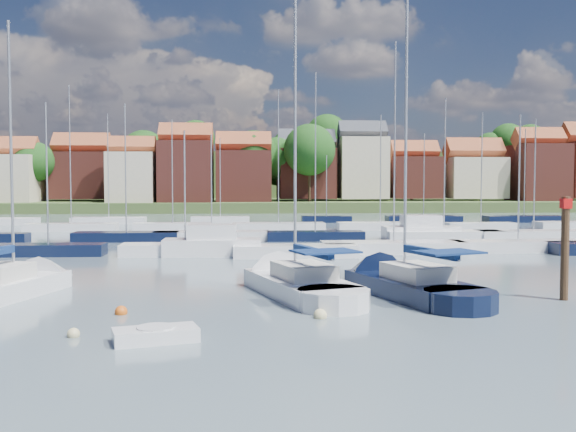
{
  "coord_description": "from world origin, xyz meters",
  "views": [
    {
      "loc": [
        -2.98,
        -26.61,
        5.29
      ],
      "look_at": [
        -0.19,
        14.0,
        3.15
      ],
      "focal_mm": 40.0,
      "sensor_mm": 36.0,
      "label": 1
    }
  ],
  "objects": [
    {
      "name": "buoy_e",
      "position": [
        1.76,
        6.65,
        0.0
      ],
      "size": [
        0.44,
        0.44,
        0.44
      ],
      "primitive_type": "sphere",
      "color": "#D85914",
      "rests_on": "ground"
    },
    {
      "name": "far_shore_town",
      "position": [
        2.23,
        132.67,
        4.61
      ],
      "size": [
        212.46,
        90.0,
        22.27
      ],
      "color": "#445229",
      "rests_on": "ground"
    },
    {
      "name": "sailboat_navy",
      "position": [
        4.28,
        3.85,
        0.35
      ],
      "size": [
        6.59,
        12.0,
        16.1
      ],
      "rotation": [
        0.0,
        0.0,
        1.89
      ],
      "color": "black",
      "rests_on": "ground"
    },
    {
      "name": "buoy_c",
      "position": [
        -7.92,
        -0.76,
        0.0
      ],
      "size": [
        0.5,
        0.5,
        0.5
      ],
      "primitive_type": "sphere",
      "color": "#D85914",
      "rests_on": "ground"
    },
    {
      "name": "ground",
      "position": [
        0.0,
        40.0,
        0.0
      ],
      "size": [
        260.0,
        260.0,
        0.0
      ],
      "primitive_type": "plane",
      "color": "#4C5C67",
      "rests_on": "ground"
    },
    {
      "name": "buoy_d",
      "position": [
        -0.04,
        -2.03,
        0.0
      ],
      "size": [
        0.53,
        0.53,
        0.53
      ],
      "primitive_type": "sphere",
      "color": "beige",
      "rests_on": "ground"
    },
    {
      "name": "buoy_b",
      "position": [
        -8.83,
        -4.48,
        0.0
      ],
      "size": [
        0.43,
        0.43,
        0.43
      ],
      "primitive_type": "sphere",
      "color": "beige",
      "rests_on": "ground"
    },
    {
      "name": "sailboat_centre",
      "position": [
        -0.84,
        4.57,
        0.35
      ],
      "size": [
        6.51,
        12.16,
        15.98
      ],
      "rotation": [
        0.0,
        0.0,
        1.88
      ],
      "color": "silver",
      "rests_on": "ground"
    },
    {
      "name": "timber_piling",
      "position": [
        11.36,
        1.04,
        1.44
      ],
      "size": [
        0.4,
        0.4,
        6.91
      ],
      "color": "#4C331E",
      "rests_on": "ground"
    },
    {
      "name": "tender",
      "position": [
        -5.93,
        -5.33,
        0.23
      ],
      "size": [
        3.0,
        2.0,
        0.6
      ],
      "rotation": [
        0.0,
        0.0,
        0.28
      ],
      "color": "silver",
      "rests_on": "ground"
    },
    {
      "name": "sailboat_left",
      "position": [
        -13.62,
        4.68,
        0.36
      ],
      "size": [
        5.37,
        10.47,
        13.83
      ],
      "rotation": [
        0.0,
        0.0,
        1.29
      ],
      "color": "silver",
      "rests_on": "ground"
    },
    {
      "name": "marina_field",
      "position": [
        1.91,
        35.15,
        0.43
      ],
      "size": [
        79.62,
        41.41,
        15.93
      ],
      "color": "silver",
      "rests_on": "ground"
    }
  ]
}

